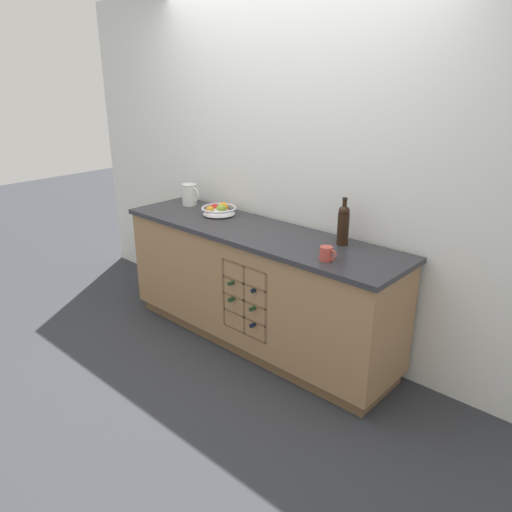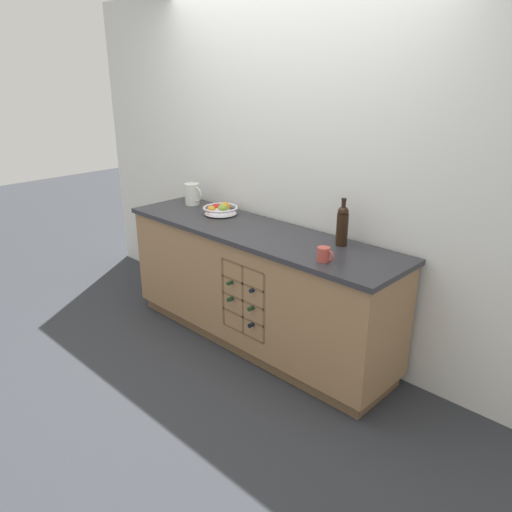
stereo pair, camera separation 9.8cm
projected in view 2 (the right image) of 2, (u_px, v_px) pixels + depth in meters
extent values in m
plane|color=#2D3035|center=(256.00, 340.00, 3.86)|extent=(14.00, 14.00, 0.00)
cube|color=silver|center=(289.00, 170.00, 3.64)|extent=(4.64, 0.06, 2.55)
cube|color=brown|center=(256.00, 335.00, 3.84)|extent=(2.18, 0.49, 0.09)
cube|color=#99724C|center=(256.00, 284.00, 3.69)|extent=(2.24, 0.55, 0.77)
cube|color=#2D2D33|center=(256.00, 232.00, 3.55)|extent=(2.28, 0.59, 0.03)
cube|color=brown|center=(253.00, 296.00, 3.48)|extent=(0.40, 0.01, 0.51)
cube|color=brown|center=(228.00, 290.00, 3.57)|extent=(0.02, 0.10, 0.51)
cube|color=brown|center=(269.00, 307.00, 3.31)|extent=(0.02, 0.10, 0.51)
cube|color=brown|center=(248.00, 331.00, 3.53)|extent=(0.40, 0.10, 0.02)
cube|color=brown|center=(248.00, 315.00, 3.49)|extent=(0.40, 0.10, 0.02)
cube|color=brown|center=(248.00, 298.00, 3.44)|extent=(0.40, 0.10, 0.02)
cube|color=brown|center=(247.00, 281.00, 3.40)|extent=(0.40, 0.10, 0.02)
cube|color=brown|center=(247.00, 264.00, 3.35)|extent=(0.40, 0.10, 0.02)
cube|color=brown|center=(248.00, 298.00, 3.44)|extent=(0.02, 0.10, 0.51)
cylinder|color=black|center=(267.00, 317.00, 3.49)|extent=(0.08, 0.19, 0.08)
cylinder|color=black|center=(253.00, 324.00, 3.40)|extent=(0.03, 0.08, 0.03)
cylinder|color=#19381E|center=(248.00, 292.00, 3.58)|extent=(0.08, 0.21, 0.08)
cylinder|color=#19381E|center=(233.00, 298.00, 3.48)|extent=(0.03, 0.09, 0.03)
cylinder|color=#19381E|center=(268.00, 300.00, 3.45)|extent=(0.07, 0.21, 0.07)
cylinder|color=#19381E|center=(253.00, 307.00, 3.35)|extent=(0.03, 0.09, 0.03)
cylinder|color=#19381E|center=(246.00, 276.00, 3.53)|extent=(0.07, 0.20, 0.07)
cylinder|color=#19381E|center=(232.00, 282.00, 3.44)|extent=(0.03, 0.08, 0.03)
cylinder|color=black|center=(268.00, 283.00, 3.41)|extent=(0.08, 0.19, 0.08)
cylinder|color=black|center=(255.00, 289.00, 3.32)|extent=(0.03, 0.08, 0.03)
cylinder|color=silver|center=(221.00, 214.00, 3.91)|extent=(0.12, 0.12, 0.01)
cone|color=silver|center=(221.00, 210.00, 3.90)|extent=(0.25, 0.25, 0.05)
torus|color=silver|center=(220.00, 208.00, 3.90)|extent=(0.28, 0.28, 0.02)
sphere|color=#7FA838|center=(223.00, 209.00, 3.89)|extent=(0.08, 0.08, 0.08)
sphere|color=red|center=(217.00, 208.00, 3.94)|extent=(0.07, 0.07, 0.07)
sphere|color=gold|center=(211.00, 210.00, 3.89)|extent=(0.07, 0.07, 0.07)
sphere|color=orange|center=(225.00, 207.00, 3.95)|extent=(0.08, 0.08, 0.08)
cylinder|color=silver|center=(192.00, 194.00, 4.17)|extent=(0.12, 0.12, 0.18)
torus|color=silver|center=(192.00, 184.00, 4.14)|extent=(0.13, 0.13, 0.01)
torus|color=silver|center=(197.00, 194.00, 4.13)|extent=(0.12, 0.01, 0.12)
cylinder|color=#B7473D|center=(323.00, 254.00, 2.96)|extent=(0.08, 0.08, 0.09)
torus|color=#B7473D|center=(329.00, 256.00, 2.94)|extent=(0.07, 0.01, 0.07)
cylinder|color=black|center=(342.00, 230.00, 3.21)|extent=(0.08, 0.08, 0.21)
sphere|color=black|center=(343.00, 212.00, 3.17)|extent=(0.07, 0.07, 0.07)
cylinder|color=black|center=(344.00, 207.00, 3.16)|extent=(0.03, 0.03, 0.09)
cylinder|color=black|center=(344.00, 199.00, 3.14)|extent=(0.03, 0.03, 0.01)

